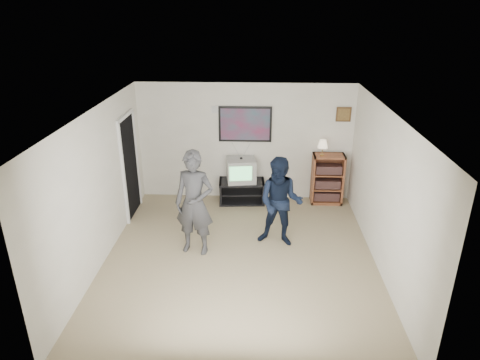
# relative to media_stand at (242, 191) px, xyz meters

# --- Properties ---
(room_shell) EXTENTS (4.51, 5.00, 2.51)m
(room_shell) POSITION_rel_media_stand_xyz_m (0.06, -1.88, 1.01)
(room_shell) COLOR #7A6A4D
(room_shell) RESTS_ON ground
(media_stand) EXTENTS (0.99, 0.59, 0.48)m
(media_stand) POSITION_rel_media_stand_xyz_m (0.00, 0.00, 0.00)
(media_stand) COLOR black
(media_stand) RESTS_ON room_shell
(crt_television) EXTENTS (0.65, 0.57, 0.50)m
(crt_television) POSITION_rel_media_stand_xyz_m (-0.01, 0.00, 0.49)
(crt_television) COLOR #A0A19C
(crt_television) RESTS_ON media_stand
(bookshelf) EXTENTS (0.65, 0.37, 1.08)m
(bookshelf) POSITION_rel_media_stand_xyz_m (1.80, 0.05, 0.30)
(bookshelf) COLOR brown
(bookshelf) RESTS_ON room_shell
(table_lamp) EXTENTS (0.21, 0.21, 0.33)m
(table_lamp) POSITION_rel_media_stand_xyz_m (1.65, 0.01, 1.00)
(table_lamp) COLOR #FFE6C1
(table_lamp) RESTS_ON bookshelf
(person_tall) EXTENTS (0.73, 0.56, 1.82)m
(person_tall) POSITION_rel_media_stand_xyz_m (-0.71, -2.01, 0.67)
(person_tall) COLOR #343437
(person_tall) RESTS_ON room_shell
(person_short) EXTENTS (0.90, 0.76, 1.61)m
(person_short) POSITION_rel_media_stand_xyz_m (0.73, -1.70, 0.57)
(person_short) COLOR black
(person_short) RESTS_ON room_shell
(controller_left) EXTENTS (0.05, 0.12, 0.03)m
(controller_left) POSITION_rel_media_stand_xyz_m (-0.69, -1.75, 0.93)
(controller_left) COLOR white
(controller_left) RESTS_ON person_tall
(controller_right) EXTENTS (0.04, 0.13, 0.04)m
(controller_right) POSITION_rel_media_stand_xyz_m (0.73, -1.43, 0.84)
(controller_right) COLOR white
(controller_right) RESTS_ON person_short
(poster) EXTENTS (1.10, 0.03, 0.75)m
(poster) POSITION_rel_media_stand_xyz_m (0.06, 0.25, 1.41)
(poster) COLOR black
(poster) RESTS_ON room_shell
(air_vent) EXTENTS (0.28, 0.02, 0.14)m
(air_vent) POSITION_rel_media_stand_xyz_m (-0.49, 0.25, 1.71)
(air_vent) COLOR white
(air_vent) RESTS_ON room_shell
(small_picture) EXTENTS (0.30, 0.03, 0.30)m
(small_picture) POSITION_rel_media_stand_xyz_m (2.06, 0.25, 1.64)
(small_picture) COLOR #4B2B18
(small_picture) RESTS_ON room_shell
(doorway) EXTENTS (0.03, 0.85, 2.00)m
(doorway) POSITION_rel_media_stand_xyz_m (-2.18, -0.63, 0.76)
(doorway) COLOR black
(doorway) RESTS_ON room_shell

